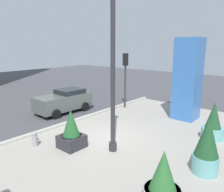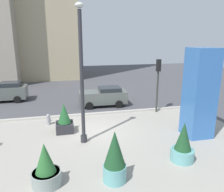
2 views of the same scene
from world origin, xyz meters
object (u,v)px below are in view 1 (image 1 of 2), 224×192
Objects in this scene: lamp_post at (113,72)px; potted_plant_near_left at (163,184)px; art_pillar_blue at (188,79)px; traffic_light_corner at (125,71)px; potted_plant_mid_plaza at (71,132)px; potted_plant_near_right at (213,124)px; car_intersection at (64,101)px; potted_plant_by_pillar at (207,147)px; fire_hydrant at (35,139)px.

potted_plant_near_left is at bearing -118.01° from lamp_post.
art_pillar_blue is 4.62m from traffic_light_corner.
potted_plant_near_right is (5.36, -4.69, 0.01)m from potted_plant_mid_plaza.
potted_plant_near_left is 0.45× the size of car_intersection.
lamp_post is 4.85m from potted_plant_near_left.
potted_plant_near_right is at bearing -133.79° from art_pillar_blue.
lamp_post is 4.65m from potted_plant_by_pillar.
car_intersection is (-1.96, 9.61, 0.03)m from potted_plant_near_right.
lamp_post is 7.53m from car_intersection.
potted_plant_near_left is (-8.50, -2.85, -1.85)m from art_pillar_blue.
potted_plant_near_left is (-6.20, -0.44, -0.07)m from potted_plant_near_right.
art_pillar_blue is at bearing -16.57° from potted_plant_mid_plaza.
fire_hydrant is at bearing 156.83° from art_pillar_blue.
potted_plant_by_pillar is 9.58m from traffic_light_corner.
potted_plant_near_right reaches higher than potted_plant_mid_plaza.
car_intersection is (3.40, 4.91, 0.04)m from potted_plant_mid_plaza.
lamp_post is 7.36m from traffic_light_corner.
lamp_post is 1.81× the size of car_intersection.
potted_plant_near_right is 0.88× the size of potted_plant_by_pillar.
potted_plant_near_right reaches higher than car_intersection.
potted_plant_near_right is 6.21m from potted_plant_near_left.
art_pillar_blue is at bearing -83.60° from traffic_light_corner.
potted_plant_near_left is at bearing -175.92° from potted_plant_near_right.
potted_plant_mid_plaza is 5.20m from potted_plant_near_left.
art_pillar_blue is 8.55m from car_intersection.
lamp_post is 6.77m from art_pillar_blue.
potted_plant_by_pillar is (-5.81, -3.20, -1.54)m from art_pillar_blue.
car_intersection is at bearing 145.18° from traffic_light_corner.
potted_plant_by_pillar is at bearing -124.23° from traffic_light_corner.
traffic_light_corner reaches higher than potted_plant_mid_plaza.
potted_plant_by_pillar is 2.93× the size of fire_hydrant.
potted_plant_by_pillar is 0.54× the size of car_intersection.
lamp_post is at bearing -56.70° from fire_hydrant.
lamp_post is at bearing 61.99° from potted_plant_near_left.
fire_hydrant is at bearing -174.02° from traffic_light_corner.
lamp_post is at bearing 102.63° from potted_plant_by_pillar.
traffic_light_corner is (6.15, 3.98, -0.77)m from lamp_post.
lamp_post is 1.42× the size of art_pillar_blue.
potted_plant_by_pillar is at bearing -71.26° from potted_plant_mid_plaza.
potted_plant_mid_plaza is 1.02× the size of potted_plant_near_left.
traffic_light_corner is (-0.51, 4.59, 0.23)m from art_pillar_blue.
potted_plant_mid_plaza is 7.79m from traffic_light_corner.
potted_plant_mid_plaza is at bearing -54.20° from fire_hydrant.
lamp_post reaches higher than potted_plant_near_left.
potted_plant_near_right is at bearing 4.08° from potted_plant_near_left.
potted_plant_near_right is 0.47× the size of traffic_light_corner.
traffic_light_corner is at bearing -34.82° from car_intersection.
art_pillar_blue is at bearing -59.34° from car_intersection.
traffic_light_corner reaches higher than fire_hydrant.
potted_plant_mid_plaza is at bearing 80.78° from potted_plant_near_left.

